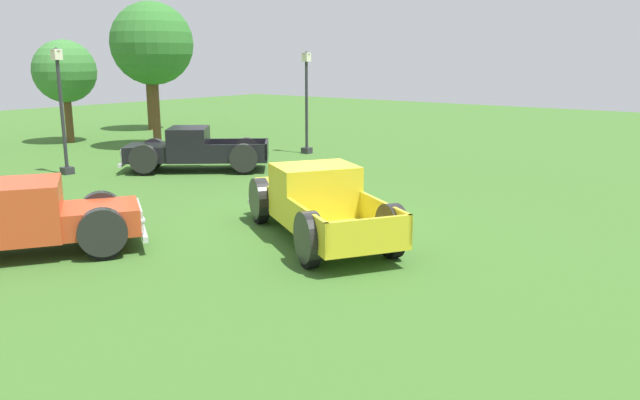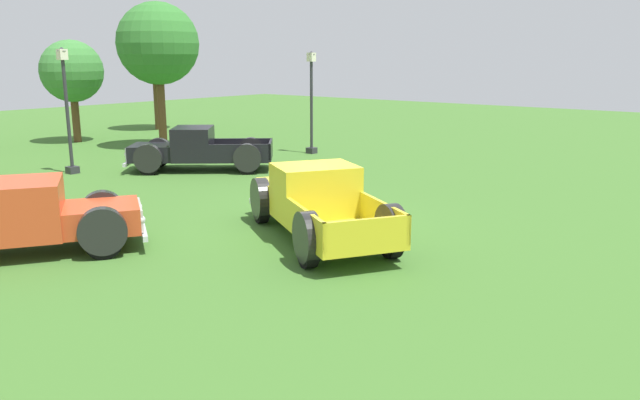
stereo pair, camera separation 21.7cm
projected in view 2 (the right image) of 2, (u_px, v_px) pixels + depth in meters
The scene contains 9 objects.
ground_plane at pixel (316, 226), 15.14m from camera, with size 80.00×80.00×0.00m, color #3D6B28.
pickup_truck_foreground at pixel (314, 201), 14.25m from camera, with size 4.39×5.55×1.64m.
pickup_truck_behind_left at pixel (192, 150), 22.40m from camera, with size 4.72×5.06×1.57m.
pickup_truck_behind_right at pixel (33, 219), 12.87m from camera, with size 5.24×4.23×1.55m.
lamp_post_near at pixel (311, 101), 26.09m from camera, with size 0.36×0.36×4.27m.
lamp_post_far at pixel (67, 108), 21.48m from camera, with size 0.36×0.36×4.36m.
oak_tree_east at pixel (158, 44), 27.33m from camera, with size 3.60×3.60×6.40m.
oak_tree_west at pixel (72, 72), 29.42m from camera, with size 2.92×2.92×4.84m.
oak_tree_center at pixel (154, 52), 34.48m from camera, with size 3.44×3.44×6.04m.
Camera 2 is at (-11.34, -9.21, 4.01)m, focal length 34.88 mm.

